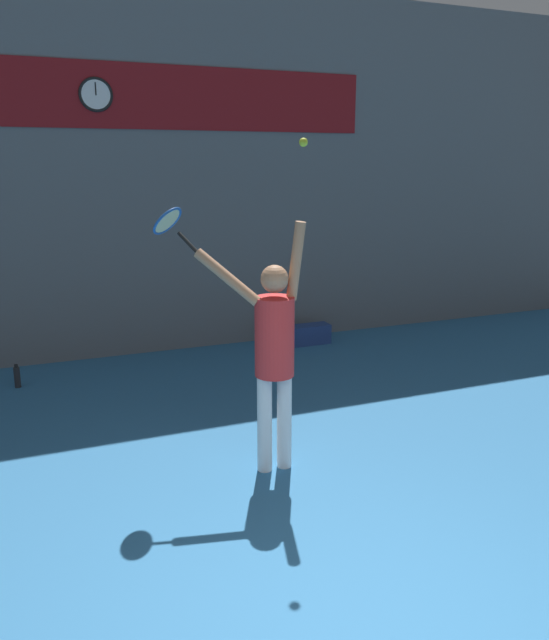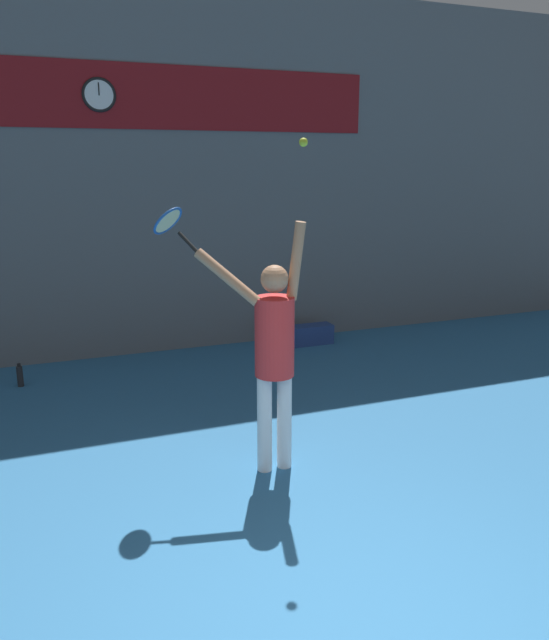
% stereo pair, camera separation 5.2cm
% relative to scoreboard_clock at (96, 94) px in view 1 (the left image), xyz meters
% --- Properties ---
extents(back_wall, '(18.00, 0.10, 5.00)m').
position_rel_scoreboard_clock_xyz_m(back_wall, '(0.62, 0.08, -1.00)').
color(back_wall, slate).
rests_on(back_wall, ground_plane).
extents(sponsor_banner, '(6.28, 0.02, 0.83)m').
position_rel_scoreboard_clock_xyz_m(sponsor_banner, '(0.62, 0.02, -0.00)').
color(sponsor_banner, maroon).
extents(scoreboard_clock, '(0.43, 0.04, 0.43)m').
position_rel_scoreboard_clock_xyz_m(scoreboard_clock, '(0.00, 0.00, 0.00)').
color(scoreboard_clock, white).
extents(tennis_player, '(0.89, 0.56, 2.19)m').
position_rel_scoreboard_clock_xyz_m(tennis_player, '(0.88, -3.90, -2.36)').
color(tennis_player, white).
rests_on(tennis_player, ground_plane).
extents(tennis_racket, '(0.40, 0.42, 0.39)m').
position_rel_scoreboard_clock_xyz_m(tennis_racket, '(0.15, -3.37, -1.34)').
color(tennis_racket, black).
extents(tennis_ball, '(0.07, 0.07, 0.07)m').
position_rel_scoreboard_clock_xyz_m(tennis_ball, '(1.10, -3.99, -0.69)').
color(tennis_ball, '#CCDB2D').
extents(water_bottle, '(0.07, 0.07, 0.29)m').
position_rel_scoreboard_clock_xyz_m(water_bottle, '(-1.24, -0.82, -3.36)').
color(water_bottle, '#262628').
rests_on(water_bottle, ground_plane).
extents(equipment_bag, '(0.71, 0.26, 0.29)m').
position_rel_scoreboard_clock_xyz_m(equipment_bag, '(2.80, -0.42, -3.35)').
color(equipment_bag, navy).
rests_on(equipment_bag, ground_plane).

